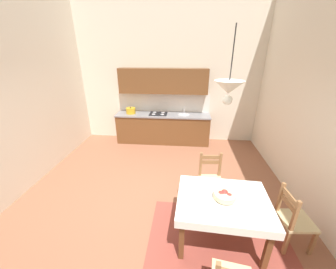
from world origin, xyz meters
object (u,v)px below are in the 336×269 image
dining_table (222,206)px  fruit_bowl (225,195)px  dining_chair_kitchen_side (211,180)px  kitchen_cabinetry (163,115)px  pendant_lamp (229,88)px  dining_chair_window_side (293,220)px

dining_table → fruit_bowl: (0.01, 0.00, 0.19)m
dining_table → dining_chair_kitchen_side: 0.88m
kitchen_cabinetry → pendant_lamp: 3.91m
dining_table → dining_chair_window_side: size_ratio=1.41×
kitchen_cabinetry → fruit_bowl: kitchen_cabinetry is taller
dining_table → dining_chair_window_side: dining_chair_window_side is taller
dining_chair_window_side → dining_chair_kitchen_side: bearing=141.5°
kitchen_cabinetry → dining_chair_window_side: (2.24, -3.44, -0.41)m
dining_table → fruit_bowl: size_ratio=4.36×
dining_table → dining_chair_kitchen_side: (-0.06, 0.86, -0.18)m
dining_chair_kitchen_side → dining_chair_window_side: bearing=-38.5°
kitchen_cabinetry → pendant_lamp: pendant_lamp is taller
dining_chair_window_side → pendant_lamp: pendant_lamp is taller
dining_chair_window_side → fruit_bowl: dining_chair_window_side is taller
dining_chair_window_side → pendant_lamp: bearing=-178.6°
dining_table → dining_chair_window_side: 1.01m
dining_chair_kitchen_side → pendant_lamp: (-0.05, -0.87, 1.82)m
kitchen_cabinetry → dining_chair_kitchen_side: size_ratio=3.02×
kitchen_cabinetry → dining_chair_kitchen_side: kitchen_cabinetry is taller
dining_chair_kitchen_side → pendant_lamp: pendant_lamp is taller
fruit_bowl → pendant_lamp: pendant_lamp is taller
kitchen_cabinetry → dining_chair_window_side: kitchen_cabinetry is taller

